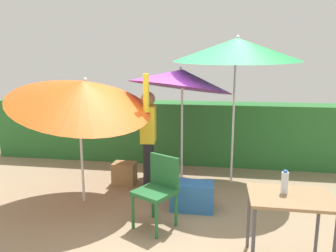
{
  "coord_description": "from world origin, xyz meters",
  "views": [
    {
      "loc": [
        0.76,
        -4.36,
        2.02
      ],
      "look_at": [
        0.0,
        0.3,
        1.1
      ],
      "focal_mm": 34.31,
      "sensor_mm": 36.0,
      "label": 1
    }
  ],
  "objects_px": {
    "umbrella_rainbow": "(82,93)",
    "umbrella_orange": "(181,79)",
    "umbrella_yellow": "(237,49)",
    "crate_cardboard": "(124,173)",
    "folding_table": "(290,204)",
    "chair_plastic": "(158,187)",
    "person_vendor": "(148,134)",
    "bottle_water": "(285,182)",
    "cooler_box": "(192,196)"
  },
  "relations": [
    {
      "from": "chair_plastic",
      "to": "cooler_box",
      "type": "relative_size",
      "value": 1.49
    },
    {
      "from": "chair_plastic",
      "to": "folding_table",
      "type": "bearing_deg",
      "value": -22.21
    },
    {
      "from": "chair_plastic",
      "to": "cooler_box",
      "type": "bearing_deg",
      "value": 53.36
    },
    {
      "from": "umbrella_rainbow",
      "to": "folding_table",
      "type": "xyz_separation_m",
      "value": [
        2.64,
        -1.16,
        -0.96
      ]
    },
    {
      "from": "cooler_box",
      "to": "crate_cardboard",
      "type": "relative_size",
      "value": 1.58
    },
    {
      "from": "bottle_water",
      "to": "umbrella_yellow",
      "type": "bearing_deg",
      "value": 100.66
    },
    {
      "from": "crate_cardboard",
      "to": "umbrella_orange",
      "type": "bearing_deg",
      "value": 19.56
    },
    {
      "from": "crate_cardboard",
      "to": "umbrella_rainbow",
      "type": "bearing_deg",
      "value": -115.06
    },
    {
      "from": "chair_plastic",
      "to": "folding_table",
      "type": "height_order",
      "value": "chair_plastic"
    },
    {
      "from": "cooler_box",
      "to": "bottle_water",
      "type": "bearing_deg",
      "value": -46.14
    },
    {
      "from": "cooler_box",
      "to": "bottle_water",
      "type": "relative_size",
      "value": 2.48
    },
    {
      "from": "chair_plastic",
      "to": "bottle_water",
      "type": "bearing_deg",
      "value": -20.8
    },
    {
      "from": "umbrella_orange",
      "to": "crate_cardboard",
      "type": "xyz_separation_m",
      "value": [
        -0.93,
        -0.33,
        -1.59
      ]
    },
    {
      "from": "umbrella_orange",
      "to": "person_vendor",
      "type": "bearing_deg",
      "value": -126.67
    },
    {
      "from": "person_vendor",
      "to": "crate_cardboard",
      "type": "xyz_separation_m",
      "value": [
        -0.49,
        0.26,
        -0.75
      ]
    },
    {
      "from": "umbrella_orange",
      "to": "chair_plastic",
      "type": "distance_m",
      "value": 2.08
    },
    {
      "from": "umbrella_rainbow",
      "to": "folding_table",
      "type": "height_order",
      "value": "umbrella_rainbow"
    },
    {
      "from": "umbrella_rainbow",
      "to": "umbrella_yellow",
      "type": "relative_size",
      "value": 0.89
    },
    {
      "from": "umbrella_orange",
      "to": "chair_plastic",
      "type": "xyz_separation_m",
      "value": [
        -0.08,
        -1.66,
        -1.26
      ]
    },
    {
      "from": "umbrella_rainbow",
      "to": "person_vendor",
      "type": "xyz_separation_m",
      "value": [
        0.84,
        0.49,
        -0.68
      ]
    },
    {
      "from": "umbrella_rainbow",
      "to": "folding_table",
      "type": "distance_m",
      "value": 3.04
    },
    {
      "from": "umbrella_rainbow",
      "to": "umbrella_orange",
      "type": "relative_size",
      "value": 1.04
    },
    {
      "from": "umbrella_yellow",
      "to": "folding_table",
      "type": "xyz_separation_m",
      "value": [
        0.47,
        -2.29,
        -1.59
      ]
    },
    {
      "from": "umbrella_yellow",
      "to": "folding_table",
      "type": "distance_m",
      "value": 2.83
    },
    {
      "from": "umbrella_orange",
      "to": "bottle_water",
      "type": "relative_size",
      "value": 8.88
    },
    {
      "from": "umbrella_yellow",
      "to": "crate_cardboard",
      "type": "distance_m",
      "value": 2.77
    },
    {
      "from": "cooler_box",
      "to": "person_vendor",
      "type": "bearing_deg",
      "value": 143.67
    },
    {
      "from": "umbrella_yellow",
      "to": "person_vendor",
      "type": "xyz_separation_m",
      "value": [
        -1.33,
        -0.64,
        -1.31
      ]
    },
    {
      "from": "umbrella_rainbow",
      "to": "chair_plastic",
      "type": "height_order",
      "value": "umbrella_rainbow"
    },
    {
      "from": "chair_plastic",
      "to": "cooler_box",
      "type": "xyz_separation_m",
      "value": [
        0.38,
        0.52,
        -0.31
      ]
    },
    {
      "from": "cooler_box",
      "to": "crate_cardboard",
      "type": "height_order",
      "value": "cooler_box"
    },
    {
      "from": "umbrella_orange",
      "to": "umbrella_yellow",
      "type": "relative_size",
      "value": 0.85
    },
    {
      "from": "crate_cardboard",
      "to": "bottle_water",
      "type": "distance_m",
      "value": 2.98
    },
    {
      "from": "umbrella_orange",
      "to": "folding_table",
      "type": "distance_m",
      "value": 2.85
    },
    {
      "from": "umbrella_orange",
      "to": "crate_cardboard",
      "type": "relative_size",
      "value": 5.64
    },
    {
      "from": "chair_plastic",
      "to": "crate_cardboard",
      "type": "xyz_separation_m",
      "value": [
        -0.85,
        1.33,
        -0.33
      ]
    },
    {
      "from": "umbrella_orange",
      "to": "folding_table",
      "type": "height_order",
      "value": "umbrella_orange"
    },
    {
      "from": "umbrella_yellow",
      "to": "chair_plastic",
      "type": "height_order",
      "value": "umbrella_yellow"
    },
    {
      "from": "umbrella_orange",
      "to": "person_vendor",
      "type": "distance_m",
      "value": 1.12
    },
    {
      "from": "umbrella_rainbow",
      "to": "umbrella_yellow",
      "type": "xyz_separation_m",
      "value": [
        2.17,
        1.13,
        0.63
      ]
    },
    {
      "from": "crate_cardboard",
      "to": "umbrella_yellow",
      "type": "bearing_deg",
      "value": 11.82
    },
    {
      "from": "folding_table",
      "to": "bottle_water",
      "type": "distance_m",
      "value": 0.22
    },
    {
      "from": "person_vendor",
      "to": "bottle_water",
      "type": "xyz_separation_m",
      "value": [
        1.75,
        -1.59,
        -0.08
      ]
    },
    {
      "from": "person_vendor",
      "to": "umbrella_yellow",
      "type": "bearing_deg",
      "value": 25.76
    },
    {
      "from": "umbrella_rainbow",
      "to": "umbrella_orange",
      "type": "height_order",
      "value": "umbrella_rainbow"
    },
    {
      "from": "folding_table",
      "to": "umbrella_rainbow",
      "type": "bearing_deg",
      "value": 156.26
    },
    {
      "from": "umbrella_rainbow",
      "to": "bottle_water",
      "type": "xyz_separation_m",
      "value": [
        2.59,
        -1.1,
        -0.76
      ]
    },
    {
      "from": "crate_cardboard",
      "to": "bottle_water",
      "type": "height_order",
      "value": "bottle_water"
    },
    {
      "from": "umbrella_rainbow",
      "to": "cooler_box",
      "type": "relative_size",
      "value": 3.72
    },
    {
      "from": "umbrella_yellow",
      "to": "crate_cardboard",
      "type": "relative_size",
      "value": 6.6
    }
  ]
}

